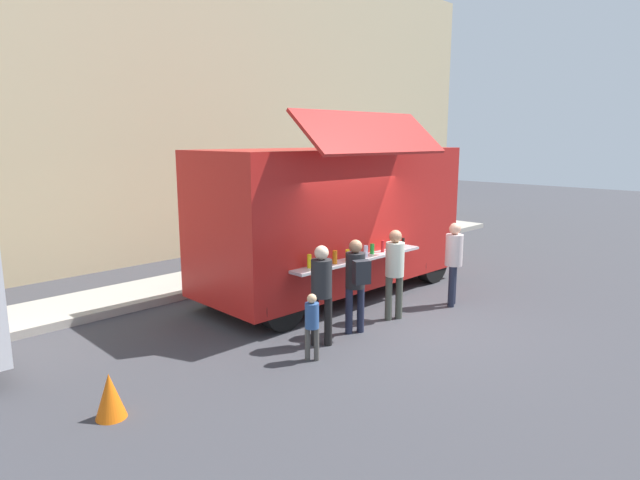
% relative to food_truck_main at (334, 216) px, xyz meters
% --- Properties ---
extents(ground_plane, '(60.00, 60.00, 0.00)m').
position_rel_food_truck_main_xyz_m(ground_plane, '(-0.66, -2.02, -1.64)').
color(ground_plane, '#38383D').
extents(curb_strip, '(28.00, 1.60, 0.15)m').
position_rel_food_truck_main_xyz_m(curb_strip, '(-4.00, 2.62, -1.57)').
color(curb_strip, '#9E998E').
rests_on(curb_strip, ground).
extents(building_behind, '(32.00, 2.40, 8.78)m').
position_rel_food_truck_main_xyz_m(building_behind, '(-3.00, 6.52, 2.75)').
color(building_behind, '#C4B186').
rests_on(building_behind, ground).
extents(food_truck_main, '(5.90, 3.15, 3.69)m').
position_rel_food_truck_main_xyz_m(food_truck_main, '(0.00, 0.00, 0.00)').
color(food_truck_main, red).
rests_on(food_truck_main, ground).
extents(traffic_cone_orange, '(0.36, 0.36, 0.55)m').
position_rel_food_truck_main_xyz_m(traffic_cone_orange, '(-5.61, -1.66, -1.37)').
color(traffic_cone_orange, orange).
rests_on(traffic_cone_orange, ground).
extents(trash_bin, '(0.60, 0.60, 0.97)m').
position_rel_food_truck_main_xyz_m(trash_bin, '(3.65, 2.32, -1.16)').
color(trash_bin, '#2D6334').
rests_on(trash_bin, ground).
extents(customer_front_ordering, '(0.33, 0.33, 1.64)m').
position_rel_food_truck_main_xyz_m(customer_front_ordering, '(-0.47, -1.91, -0.67)').
color(customer_front_ordering, '#484B40').
rests_on(customer_front_ordering, ground).
extents(customer_mid_with_backpack, '(0.43, 0.52, 1.60)m').
position_rel_food_truck_main_xyz_m(customer_mid_with_backpack, '(-1.50, -1.90, -0.67)').
color(customer_mid_with_backpack, '#202338').
rests_on(customer_mid_with_backpack, ground).
extents(customer_rear_waiting, '(0.33, 0.33, 1.61)m').
position_rel_food_truck_main_xyz_m(customer_rear_waiting, '(-2.27, -1.85, -0.68)').
color(customer_rear_waiting, black).
rests_on(customer_rear_waiting, ground).
extents(customer_extra_browsing, '(0.33, 0.33, 1.63)m').
position_rel_food_truck_main_xyz_m(customer_extra_browsing, '(1.00, -2.23, -0.67)').
color(customer_extra_browsing, '#1F2334').
rests_on(customer_extra_browsing, ground).
extents(child_near_queue, '(0.21, 0.21, 1.01)m').
position_rel_food_truck_main_xyz_m(child_near_queue, '(-2.79, -2.16, -1.04)').
color(child_near_queue, '#4D4A44').
rests_on(child_near_queue, ground).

